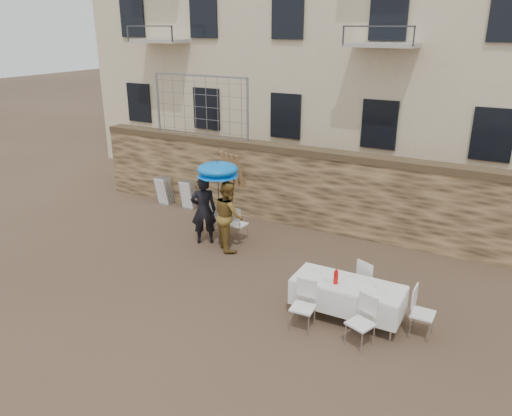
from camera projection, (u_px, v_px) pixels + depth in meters
The scene contains 17 objects.
ground at pixel (189, 300), 10.39m from camera, with size 80.00×80.00×0.00m, color brown.
stone_wall at pixel (291, 186), 14.13m from camera, with size 13.00×0.50×2.20m, color brown.
chain_link_fence at pixel (201, 107), 14.79m from camera, with size 3.20×0.06×1.80m, color gray, non-canonical shape.
man_suit at pixel (204, 210), 12.83m from camera, with size 0.66×0.43×1.80m, color black.
woman_dress at pixel (228, 216), 12.50m from camera, with size 0.87×0.68×1.78m, color #A87D33.
umbrella at pixel (218, 172), 12.37m from camera, with size 1.08×1.08×2.08m.
couple_chair_left at pixel (216, 219), 13.43m from camera, with size 0.48×0.48×0.96m, color white, non-canonical shape.
couple_chair_right at pixel (238, 223), 13.12m from camera, with size 0.48×0.48×0.96m, color white, non-canonical shape.
banquet_table at pixel (348, 285), 9.50m from camera, with size 2.10×0.85×0.78m.
soda_bottle at pixel (336, 278), 9.40m from camera, with size 0.09×0.09×0.26m, color red.
table_chair_front_left at pixel (303, 307), 9.23m from camera, with size 0.48×0.48×0.96m, color white, non-canonical shape.
table_chair_front_right at pixel (361, 322), 8.74m from camera, with size 0.48×0.48×0.96m, color white, non-canonical shape.
table_chair_back at pixel (369, 281), 10.15m from camera, with size 0.48×0.48×0.96m, color white, non-canonical shape.
table_chair_side at pixel (423, 313), 9.04m from camera, with size 0.48×0.48×0.96m, color white, non-canonical shape.
chair_stack_left at pixel (167, 189), 15.94m from camera, with size 0.46×0.47×0.92m, color white, non-canonical shape.
chair_stack_right at pixel (190, 193), 15.54m from camera, with size 0.46×0.40×0.92m, color white, non-canonical shape.
wood_planks at pixel (235, 183), 14.69m from camera, with size 0.70×0.20×2.00m, color #A37749, non-canonical shape.
Camera 1 is at (5.59, -7.31, 5.38)m, focal length 35.00 mm.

